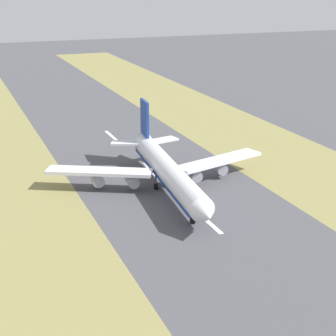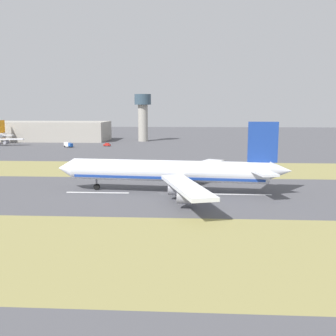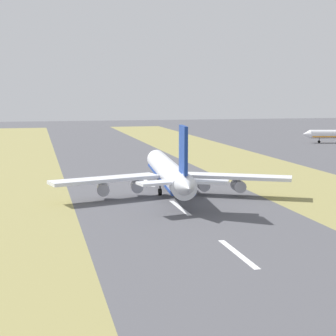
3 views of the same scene
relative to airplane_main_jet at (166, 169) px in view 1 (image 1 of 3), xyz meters
The scene contains 7 objects.
ground_plane 6.79m from the airplane_main_jet, 120.36° to the left, with size 800.00×800.00×0.00m, color #4C4C51.
grass_median_west 47.05m from the airplane_main_jet, behind, with size 40.00×600.00×0.01m, color olive.
grass_median_east 43.91m from the airplane_main_jet, ahead, with size 40.00×600.00×0.01m, color olive.
centreline_dash_near 58.44m from the airplane_main_jet, 91.56° to the right, with size 1.20×18.00×0.01m, color silver.
centreline_dash_mid 19.14m from the airplane_main_jet, 95.01° to the right, with size 1.20×18.00×0.01m, color silver.
centreline_dash_far 22.76m from the airplane_main_jet, 94.14° to the left, with size 1.20×18.00×0.01m, color silver.
airplane_main_jet is the anchor object (origin of this frame).
Camera 1 is at (54.34, 131.87, 55.48)m, focal length 60.00 mm.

